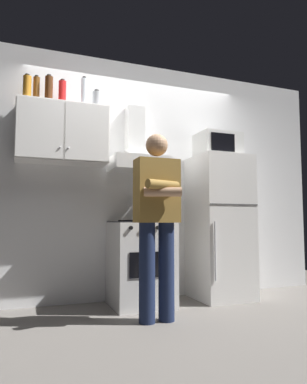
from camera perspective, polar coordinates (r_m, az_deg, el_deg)
name	(u,v)px	position (r m, az deg, el deg)	size (l,w,h in m)	color
ground_plane	(154,311)	(3.53, 0.00, -18.95)	(7.00, 7.00, 0.00)	slate
back_wall_tiled	(135,179)	(4.02, -2.99, 2.17)	(4.80, 0.10, 2.70)	white
upper_cabinet	(63,134)	(3.70, -14.69, 9.22)	(0.90, 0.37, 0.60)	white
stove_oven	(141,263)	(3.66, -2.14, -11.54)	(0.60, 0.62, 0.87)	white
range_hood	(137,154)	(3.83, -2.68, 6.26)	(0.60, 0.44, 0.75)	white
refrigerator	(220,227)	(4.04, 10.83, -5.60)	(0.60, 0.62, 1.60)	white
microwave	(218,146)	(4.15, 10.49, 7.49)	(0.48, 0.37, 0.28)	silver
person_standing	(157,217)	(3.05, 0.58, -4.09)	(0.38, 0.33, 1.64)	#192342
cooking_pot	(156,215)	(3.57, 0.47, -3.78)	(0.28, 0.18, 0.10)	#B7BABF
bottle_rum_dark	(49,90)	(3.81, -16.81, 15.80)	(0.08, 0.08, 0.29)	#47230F
bottle_beer_brown	(36,90)	(3.83, -18.67, 15.62)	(0.06, 0.06, 0.28)	brown
bottle_vodka_clear	(84,92)	(3.84, -11.32, 15.74)	(0.07, 0.07, 0.32)	silver
bottle_liquor_amber	(27,88)	(3.80, -20.05, 15.73)	(0.08, 0.08, 0.27)	#B7721E
bottle_canister_steel	(97,100)	(3.84, -9.31, 14.71)	(0.09, 0.09, 0.20)	#B2B5BA
bottle_soda_red	(62,93)	(3.86, -14.75, 15.39)	(0.08, 0.08, 0.28)	red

